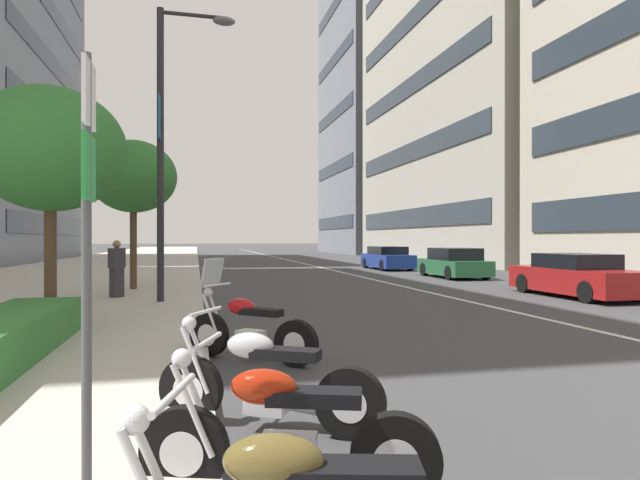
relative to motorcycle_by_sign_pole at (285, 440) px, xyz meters
name	(u,v)px	position (x,y,z in m)	size (l,w,h in m)	color
sidewalk_right_plaza	(104,268)	(29.07, 5.82, -0.33)	(160.00, 10.81, 0.15)	#B2ADA3
lane_centre_stripe	(302,263)	(34.07, -6.95, -0.41)	(110.00, 0.16, 0.01)	silver
motorcycle_by_sign_pole	(285,440)	(0.00, 0.00, 0.00)	(0.86, 2.00, 1.09)	black
motorcycle_mid_row	(265,385)	(1.34, -0.04, 0.01)	(1.19, 2.00, 1.10)	black
motorcycle_under_tarp	(249,331)	(4.12, -0.16, 0.03)	(1.47, 1.74, 1.49)	black
car_lead_in_lane	(576,277)	(10.27, -10.75, 0.21)	(4.49, 1.87, 1.32)	maroon
car_mid_block_traffic	(454,264)	(18.41, -10.92, 0.24)	(4.22, 2.00, 1.36)	#236038
car_approaching_light	(387,258)	(25.34, -10.29, 0.23)	(4.72, 1.89, 1.34)	navy
parking_sign_by_curb	(87,223)	(-0.09, 1.23, 1.47)	(0.32, 0.06, 2.76)	#47494C
street_lamp_with_banners	(172,124)	(10.69, 1.21, 4.36)	(1.26, 2.02, 7.63)	#232326
street_tree_by_lamp_post	(50,150)	(7.32, 3.28, 3.06)	(2.77, 2.77, 4.51)	#473323
street_tree_near_plaza_corner	(133,177)	(14.48, 2.58, 3.39)	(2.77, 2.77, 4.84)	#473323
pedestrian_on_plaza	(117,269)	(12.02, 2.75, 0.54)	(0.47, 0.46, 1.59)	#2D2D33
office_tower_far_left_down_avenue	(513,2)	(35.60, -25.40, 21.27)	(25.76, 18.28, 43.36)	#B7B2A3
office_tower_near_left	(401,69)	(59.93, -25.17, 23.33)	(18.08, 17.82, 47.47)	slate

